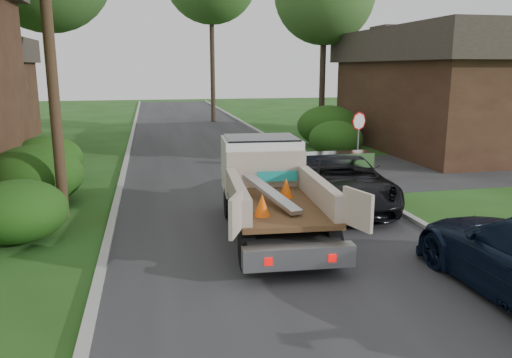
{
  "coord_description": "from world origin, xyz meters",
  "views": [
    {
      "loc": [
        -2.96,
        -9.62,
        4.17
      ],
      "look_at": [
        -0.19,
        3.41,
        1.2
      ],
      "focal_mm": 35.0,
      "sensor_mm": 36.0,
      "label": 1
    }
  ],
  "objects": [
    {
      "name": "flatbed_truck",
      "position": [
        0.02,
        2.97,
        1.23
      ],
      "size": [
        2.85,
        6.13,
        2.27
      ],
      "rotation": [
        0.0,
        0.0,
        -0.06
      ],
      "color": "black",
      "rests_on": "ground"
    },
    {
      "name": "curb_left",
      "position": [
        -4.1,
        10.0,
        0.06
      ],
      "size": [
        0.2,
        90.0,
        0.12
      ],
      "primitive_type": "cube",
      "color": "#9E9E99",
      "rests_on": "ground"
    },
    {
      "name": "utility_pole",
      "position": [
        -5.48,
        4.98,
        5.17
      ],
      "size": [
        2.42,
        1.25,
        10.0
      ],
      "color": "#382619",
      "rests_on": "ground"
    },
    {
      "name": "side_street",
      "position": [
        12.0,
        9.0,
        0.01
      ],
      "size": [
        16.0,
        7.0,
        0.02
      ],
      "primitive_type": "cube",
      "color": "#28282B",
      "rests_on": "ground"
    },
    {
      "name": "road",
      "position": [
        0.0,
        10.0,
        0.0
      ],
      "size": [
        8.0,
        90.0,
        0.02
      ],
      "primitive_type": "cube",
      "color": "#28282B",
      "rests_on": "ground"
    },
    {
      "name": "curb_right",
      "position": [
        4.1,
        10.0,
        0.06
      ],
      "size": [
        0.2,
        90.0,
        0.12
      ],
      "primitive_type": "cube",
      "color": "#9E9E99",
      "rests_on": "ground"
    },
    {
      "name": "hedge_right_a",
      "position": [
        5.8,
        13.0,
        0.85
      ],
      "size": [
        2.6,
        2.6,
        1.7
      ],
      "primitive_type": "ellipsoid",
      "color": "#103C0D",
      "rests_on": "ground"
    },
    {
      "name": "stop_sign",
      "position": [
        5.2,
        9.0,
        1.78
      ],
      "size": [
        0.71,
        0.32,
        2.48
      ],
      "color": "slate",
      "rests_on": "ground"
    },
    {
      "name": "hedge_left_c",
      "position": [
        -6.8,
        10.0,
        0.85
      ],
      "size": [
        2.6,
        2.6,
        1.7
      ],
      "primitive_type": "ellipsoid",
      "color": "#103C0D",
      "rests_on": "ground"
    },
    {
      "name": "house_right",
      "position": [
        13.0,
        14.0,
        3.16
      ],
      "size": [
        9.72,
        12.96,
        6.2
      ],
      "rotation": [
        0.0,
        0.0,
        1.57
      ],
      "color": "#361E16",
      "rests_on": "ground"
    },
    {
      "name": "ground",
      "position": [
        0.0,
        0.0,
        0.0
      ],
      "size": [
        120.0,
        120.0,
        0.0
      ],
      "primitive_type": "plane",
      "color": "#214213",
      "rests_on": "ground"
    },
    {
      "name": "hedge_left_a",
      "position": [
        -6.2,
        3.0,
        0.77
      ],
      "size": [
        2.34,
        2.34,
        1.53
      ],
      "primitive_type": "ellipsoid",
      "color": "#103C0D",
      "rests_on": "ground"
    },
    {
      "name": "black_pickup",
      "position": [
        2.73,
        4.5,
        0.78
      ],
      "size": [
        3.42,
        5.94,
        1.56
      ],
      "primitive_type": "imported",
      "rotation": [
        0.0,
        0.0,
        -0.15
      ],
      "color": "black",
      "rests_on": "ground"
    },
    {
      "name": "hedge_right_b",
      "position": [
        6.5,
        16.0,
        1.1
      ],
      "size": [
        3.38,
        3.38,
        2.21
      ],
      "primitive_type": "ellipsoid",
      "color": "#103C0D",
      "rests_on": "ground"
    },
    {
      "name": "hedge_left_b",
      "position": [
        -6.5,
        6.5,
        0.94
      ],
      "size": [
        2.86,
        2.86,
        1.87
      ],
      "primitive_type": "ellipsoid",
      "color": "#103C0D",
      "rests_on": "ground"
    }
  ]
}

